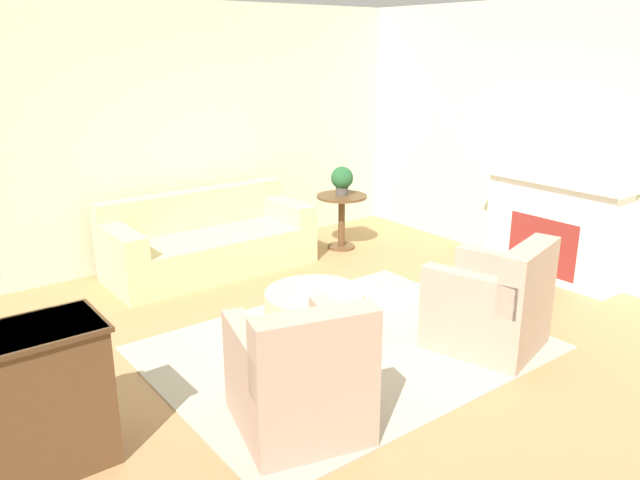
{
  "coord_description": "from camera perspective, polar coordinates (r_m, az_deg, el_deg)",
  "views": [
    {
      "loc": [
        -2.92,
        -3.48,
        2.33
      ],
      "look_at": [
        0.15,
        0.55,
        0.75
      ],
      "focal_mm": 35.0,
      "sensor_mm": 36.0,
      "label": 1
    }
  ],
  "objects": [
    {
      "name": "vase_mantel_near",
      "position": [
        6.71,
        21.07,
        6.22
      ],
      "size": [
        0.18,
        0.18,
        0.26
      ],
      "color": "silver",
      "rests_on": "fireplace"
    },
    {
      "name": "side_table",
      "position": [
        7.4,
        2.0,
        2.62
      ],
      "size": [
        0.59,
        0.59,
        0.65
      ],
      "color": "brown",
      "rests_on": "ground_plane"
    },
    {
      "name": "potted_plant_on_side_table",
      "position": [
        7.31,
        2.03,
        5.58
      ],
      "size": [
        0.26,
        0.26,
        0.34
      ],
      "color": "#4C4742",
      "rests_on": "side_table"
    },
    {
      "name": "wall_back",
      "position": [
        7.14,
        -13.04,
        9.42
      ],
      "size": [
        9.83,
        0.12,
        2.8
      ],
      "color": "beige",
      "rests_on": "ground_plane"
    },
    {
      "name": "ground_plane",
      "position": [
        5.1,
        2.44,
        -9.85
      ],
      "size": [
        16.0,
        16.0,
        0.0
      ],
      "primitive_type": "plane",
      "color": "#AD7F51"
    },
    {
      "name": "couch",
      "position": [
        6.81,
        -10.17,
        -0.27
      ],
      "size": [
        2.18,
        0.9,
        0.83
      ],
      "color": "beige",
      "rests_on": "ground_plane"
    },
    {
      "name": "rug",
      "position": [
        5.1,
        2.44,
        -9.8
      ],
      "size": [
        2.98,
        2.26,
        0.01
      ],
      "color": "#B2A893",
      "rests_on": "ground_plane"
    },
    {
      "name": "armchair_left",
      "position": [
        3.96,
        -1.82,
        -12.66
      ],
      "size": [
        0.94,
        0.98,
        0.9
      ],
      "color": "tan",
      "rests_on": "rug"
    },
    {
      "name": "wall_right",
      "position": [
        6.91,
        22.22,
        8.34
      ],
      "size": [
        0.12,
        9.85,
        2.8
      ],
      "color": "beige",
      "rests_on": "ground_plane"
    },
    {
      "name": "fireplace",
      "position": [
        6.86,
        20.59,
        1.24
      ],
      "size": [
        0.44,
        1.52,
        1.07
      ],
      "color": "white",
      "rests_on": "ground_plane"
    },
    {
      "name": "armchair_right",
      "position": [
        5.16,
        15.51,
        -5.86
      ],
      "size": [
        0.94,
        0.98,
        0.9
      ],
      "color": "tan",
      "rests_on": "rug"
    },
    {
      "name": "ottoman_table",
      "position": [
        5.12,
        -0.48,
        -6.31
      ],
      "size": [
        0.82,
        0.82,
        0.42
      ],
      "color": "beige",
      "rests_on": "rug"
    }
  ]
}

